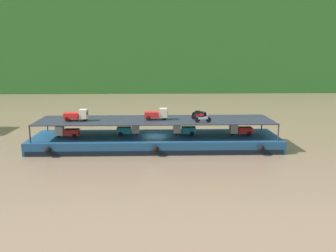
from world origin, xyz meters
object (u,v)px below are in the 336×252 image
at_px(cargo_barge, 156,142).
at_px(mini_truck_lower_aft, 129,130).
at_px(motorcycle_upper_port, 203,119).
at_px(mini_truck_upper_stern, 76,115).
at_px(mini_truck_lower_mid, 184,129).
at_px(motorcycle_upper_stbd, 199,113).
at_px(mini_truck_lower_stern, 67,132).
at_px(mini_truck_upper_mid, 156,114).
at_px(mini_truck_lower_fore, 240,130).
at_px(motorcycle_upper_centre, 199,116).

xyz_separation_m(cargo_barge, mini_truck_lower_aft, (-3.31, 0.50, 1.44)).
bearing_deg(motorcycle_upper_port, mini_truck_upper_stern, 174.48).
relative_size(mini_truck_lower_mid, motorcycle_upper_stbd, 1.46).
relative_size(mini_truck_lower_stern, motorcycle_upper_port, 1.45).
distance_m(mini_truck_lower_stern, mini_truck_upper_mid, 10.91).
relative_size(mini_truck_lower_stern, mini_truck_lower_fore, 1.00).
bearing_deg(cargo_barge, mini_truck_lower_fore, 0.16).
bearing_deg(mini_truck_lower_stern, mini_truck_lower_fore, 1.39).
bearing_deg(motorcycle_upper_centre, motorcycle_upper_port, -83.55).
bearing_deg(motorcycle_upper_centre, mini_truck_upper_mid, -179.36).
distance_m(mini_truck_lower_aft, motorcycle_upper_centre, 8.80).
distance_m(mini_truck_upper_mid, motorcycle_upper_stbd, 5.78).
height_order(mini_truck_lower_stern, mini_truck_upper_stern, mini_truck_upper_stern).
bearing_deg(cargo_barge, mini_truck_upper_stern, -176.94).
height_order(mini_truck_lower_mid, mini_truck_lower_fore, same).
bearing_deg(mini_truck_lower_fore, mini_truck_lower_aft, 178.06).
bearing_deg(motorcycle_upper_stbd, mini_truck_lower_stern, -171.30).
height_order(mini_truck_lower_mid, motorcycle_upper_port, motorcycle_upper_port).
bearing_deg(motorcycle_upper_stbd, cargo_barge, -160.26).
xyz_separation_m(cargo_barge, motorcycle_upper_stbd, (5.53, 1.98, 3.18)).
height_order(mini_truck_lower_aft, motorcycle_upper_port, motorcycle_upper_port).
distance_m(motorcycle_upper_port, motorcycle_upper_stbd, 3.92).
bearing_deg(cargo_barge, motorcycle_upper_centre, 0.27).
bearing_deg(mini_truck_upper_mid, mini_truck_lower_mid, 7.49).
bearing_deg(mini_truck_lower_mid, mini_truck_lower_fore, -3.17).
height_order(mini_truck_lower_stern, mini_truck_lower_mid, same).
bearing_deg(mini_truck_lower_aft, motorcycle_upper_stbd, 9.56).
bearing_deg(mini_truck_lower_stern, mini_truck_lower_aft, 7.64).
relative_size(mini_truck_lower_stern, mini_truck_upper_mid, 1.00).
distance_m(mini_truck_upper_mid, motorcycle_upper_centre, 5.19).
xyz_separation_m(mini_truck_lower_mid, motorcycle_upper_stbd, (2.03, 1.57, 1.74)).
relative_size(mini_truck_lower_fore, mini_truck_upper_stern, 0.99).
distance_m(mini_truck_lower_aft, mini_truck_upper_stern, 6.44).
relative_size(mini_truck_upper_stern, mini_truck_upper_mid, 1.01).
relative_size(mini_truck_lower_fore, motorcycle_upper_port, 1.45).
distance_m(mini_truck_lower_aft, mini_truck_lower_fore, 13.73).
relative_size(mini_truck_lower_aft, motorcycle_upper_stbd, 1.45).
relative_size(mini_truck_lower_stern, motorcycle_upper_stbd, 1.45).
height_order(mini_truck_lower_fore, motorcycle_upper_port, motorcycle_upper_port).
distance_m(mini_truck_lower_fore, mini_truck_upper_stern, 19.88).
bearing_deg(mini_truck_lower_stern, cargo_barge, 2.60).
distance_m(cargo_barge, motorcycle_upper_centre, 6.18).
bearing_deg(mini_truck_lower_fore, cargo_barge, -179.84).
bearing_deg(motorcycle_upper_stbd, motorcycle_upper_port, -90.11).
height_order(cargo_barge, mini_truck_lower_mid, mini_truck_lower_mid).
relative_size(cargo_barge, motorcycle_upper_port, 15.67).
distance_m(motorcycle_upper_centre, motorcycle_upper_stbd, 1.97).
relative_size(cargo_barge, mini_truck_lower_fore, 10.80).
bearing_deg(mini_truck_lower_mid, cargo_barge, -173.28).
bearing_deg(mini_truck_lower_stern, mini_truck_lower_mid, 3.63).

